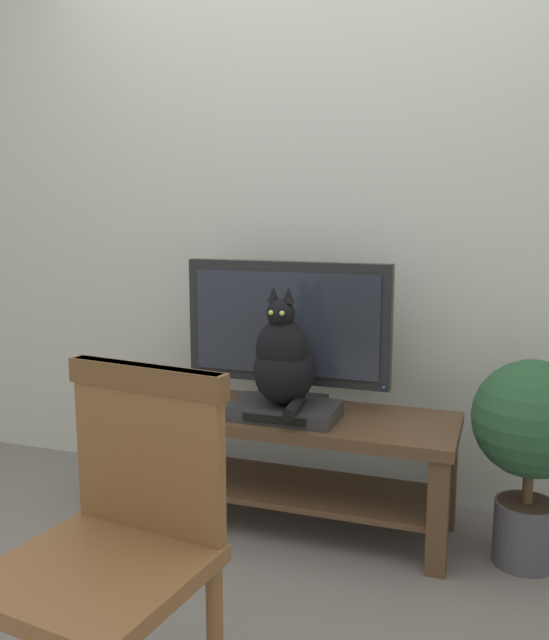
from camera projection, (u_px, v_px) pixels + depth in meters
name	position (u px, v px, depth m)	size (l,w,h in m)	color
ground_plane	(236.00, 602.00, 2.19)	(12.00, 12.00, 0.00)	slate
back_wall	(325.00, 175.00, 2.92)	(7.00, 0.12, 2.80)	#B7BCB2
tv_stand	(279.00, 443.00, 2.69)	(1.39, 0.47, 0.47)	#513823
tv	(287.00, 329.00, 2.71)	(0.84, 0.20, 0.59)	black
media_box	(285.00, 410.00, 2.58)	(0.41, 0.25, 0.06)	#2D2D30
cat	(284.00, 361.00, 2.54)	(0.23, 0.35, 0.45)	black
wooden_chair	(118.00, 532.00, 1.54)	(0.49, 0.49, 0.90)	brown
book_stack	(158.00, 391.00, 2.83)	(0.22, 0.19, 0.07)	#B2332D
potted_plant	(531.00, 436.00, 2.35)	(0.41, 0.41, 0.75)	#47474C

